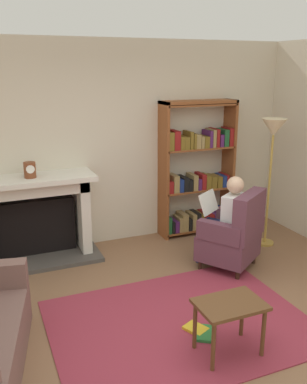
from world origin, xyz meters
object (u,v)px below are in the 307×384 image
armchair_reading (234,235)px  seated_reader (226,218)px  mantel_clock (30,170)px  side_table (230,311)px  fireplace (34,216)px  bookshelf (197,172)px  floor_lamp (273,139)px

armchair_reading → seated_reader: size_ratio=0.85×
mantel_clock → side_table: (1.25, -2.43, -0.78)m
fireplace → seated_reader: 2.36m
mantel_clock → bookshelf: 2.32m
seated_reader → side_table: (-0.85, -1.45, -0.22)m
mantel_clock → floor_lamp: 3.06m
armchair_reading → floor_lamp: (0.81, 0.45, 1.03)m
fireplace → mantel_clock: size_ratio=8.24×
mantel_clock → side_table: bearing=-62.8°
fireplace → armchair_reading: fireplace is taller
mantel_clock → armchair_reading: size_ratio=0.19×
fireplace → seated_reader: (2.09, -1.08, 0.05)m
mantel_clock → fireplace: bearing=85.2°
fireplace → bookshelf: size_ratio=0.81×
fireplace → bookshelf: (2.29, 0.03, 0.34)m
fireplace → side_table: size_ratio=2.75×
seated_reader → side_table: seated_reader is taller
fireplace → armchair_reading: (2.16, -1.18, -0.15)m
bookshelf → side_table: bookshelf is taller
fireplace → mantel_clock: (-0.01, -0.10, 0.60)m
fireplace → armchair_reading: bearing=-28.7°
bookshelf → armchair_reading: 1.32m
bookshelf → floor_lamp: (0.68, -0.76, 0.54)m
mantel_clock → armchair_reading: mantel_clock is taller
mantel_clock → floor_lamp: size_ratio=0.11×
armchair_reading → side_table: armchair_reading is taller
side_table → mantel_clock: bearing=117.2°
seated_reader → armchair_reading: bearing=90.0°
side_table → floor_lamp: floor_lamp is taller
seated_reader → side_table: bearing=25.4°
bookshelf → side_table: 2.82m
fireplace → bookshelf: bearing=0.8°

